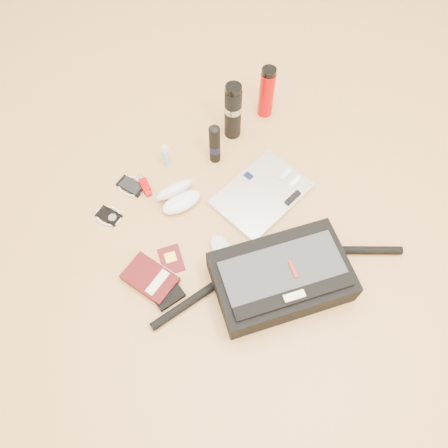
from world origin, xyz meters
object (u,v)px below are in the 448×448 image
object	(u,v)px
laptop	(262,194)
book	(150,278)
thermos_black	(233,111)
messenger_bag	(281,277)
thermos_red	(267,92)

from	to	relation	value
laptop	book	xyz separation A→B (m)	(-0.55, -0.06, 0.00)
book	laptop	bearing A→B (deg)	-14.78
laptop	thermos_black	world-z (taller)	thermos_black
messenger_bag	thermos_red	bearing A→B (deg)	73.52
thermos_red	messenger_bag	bearing A→B (deg)	-123.41
thermos_black	thermos_red	bearing A→B (deg)	4.86
thermos_black	thermos_red	size ratio (longest dim) A/B	1.10
laptop	thermos_black	xyz separation A→B (m)	(0.09, 0.33, 0.13)
thermos_black	thermos_red	xyz separation A→B (m)	(0.19, 0.02, -0.01)
messenger_bag	book	size ratio (longest dim) A/B	4.29
thermos_black	thermos_red	world-z (taller)	thermos_black
book	thermos_red	bearing A→B (deg)	5.39
laptop	thermos_red	size ratio (longest dim) A/B	1.63
thermos_black	thermos_red	distance (m)	0.19
messenger_bag	laptop	world-z (taller)	messenger_bag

